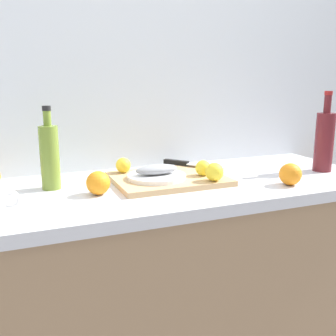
{
  "coord_description": "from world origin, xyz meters",
  "views": [
    {
      "loc": [
        -0.31,
        -1.25,
        1.26
      ],
      "look_at": [
        0.21,
        0.03,
        0.95
      ],
      "focal_mm": 41.43,
      "sensor_mm": 36.0,
      "label": 1
    }
  ],
  "objects_px": {
    "lemon_0": "(214,172)",
    "chef_knife": "(188,164)",
    "white_plate": "(157,176)",
    "wine_bottle": "(324,140)",
    "olive_oil_bottle": "(50,156)",
    "cutting_board": "(168,179)",
    "fish_fillet": "(157,170)"
  },
  "relations": [
    {
      "from": "wine_bottle",
      "to": "white_plate",
      "type": "bearing_deg",
      "value": 175.13
    },
    {
      "from": "chef_knife",
      "to": "olive_oil_bottle",
      "type": "xyz_separation_m",
      "value": [
        -0.55,
        -0.07,
        0.09
      ]
    },
    {
      "from": "fish_fillet",
      "to": "olive_oil_bottle",
      "type": "height_order",
      "value": "olive_oil_bottle"
    },
    {
      "from": "white_plate",
      "to": "fish_fillet",
      "type": "xyz_separation_m",
      "value": [
        0.0,
        0.0,
        0.03
      ]
    },
    {
      "from": "fish_fillet",
      "to": "olive_oil_bottle",
      "type": "relative_size",
      "value": 0.56
    },
    {
      "from": "chef_knife",
      "to": "cutting_board",
      "type": "bearing_deg",
      "value": -85.69
    },
    {
      "from": "white_plate",
      "to": "wine_bottle",
      "type": "height_order",
      "value": "wine_bottle"
    },
    {
      "from": "chef_knife",
      "to": "wine_bottle",
      "type": "bearing_deg",
      "value": 29.12
    },
    {
      "from": "fish_fillet",
      "to": "lemon_0",
      "type": "bearing_deg",
      "value": -31.55
    },
    {
      "from": "lemon_0",
      "to": "olive_oil_bottle",
      "type": "relative_size",
      "value": 0.23
    },
    {
      "from": "chef_knife",
      "to": "lemon_0",
      "type": "distance_m",
      "value": 0.26
    },
    {
      "from": "cutting_board",
      "to": "wine_bottle",
      "type": "relative_size",
      "value": 1.24
    },
    {
      "from": "cutting_board",
      "to": "wine_bottle",
      "type": "height_order",
      "value": "wine_bottle"
    },
    {
      "from": "fish_fillet",
      "to": "cutting_board",
      "type": "bearing_deg",
      "value": 20.75
    },
    {
      "from": "chef_knife",
      "to": "olive_oil_bottle",
      "type": "distance_m",
      "value": 0.56
    },
    {
      "from": "lemon_0",
      "to": "chef_knife",
      "type": "bearing_deg",
      "value": 86.24
    },
    {
      "from": "cutting_board",
      "to": "olive_oil_bottle",
      "type": "distance_m",
      "value": 0.42
    },
    {
      "from": "chef_knife",
      "to": "olive_oil_bottle",
      "type": "bearing_deg",
      "value": -121.12
    },
    {
      "from": "white_plate",
      "to": "chef_knife",
      "type": "bearing_deg",
      "value": 37.96
    },
    {
      "from": "chef_knife",
      "to": "lemon_0",
      "type": "relative_size",
      "value": 3.79
    },
    {
      "from": "cutting_board",
      "to": "white_plate",
      "type": "bearing_deg",
      "value": -159.25
    },
    {
      "from": "chef_knife",
      "to": "wine_bottle",
      "type": "relative_size",
      "value": 0.76
    },
    {
      "from": "cutting_board",
      "to": "lemon_0",
      "type": "bearing_deg",
      "value": -45.93
    },
    {
      "from": "cutting_board",
      "to": "chef_knife",
      "type": "distance_m",
      "value": 0.19
    },
    {
      "from": "fish_fillet",
      "to": "lemon_0",
      "type": "xyz_separation_m",
      "value": [
        0.17,
        -0.11,
        -0.0
      ]
    },
    {
      "from": "cutting_board",
      "to": "chef_knife",
      "type": "bearing_deg",
      "value": 42.9
    },
    {
      "from": "fish_fillet",
      "to": "lemon_0",
      "type": "height_order",
      "value": "lemon_0"
    },
    {
      "from": "cutting_board",
      "to": "wine_bottle",
      "type": "xyz_separation_m",
      "value": [
        0.65,
        -0.08,
        0.12
      ]
    },
    {
      "from": "cutting_board",
      "to": "lemon_0",
      "type": "distance_m",
      "value": 0.18
    },
    {
      "from": "olive_oil_bottle",
      "to": "white_plate",
      "type": "bearing_deg",
      "value": -12.33
    },
    {
      "from": "lemon_0",
      "to": "olive_oil_bottle",
      "type": "height_order",
      "value": "olive_oil_bottle"
    },
    {
      "from": "fish_fillet",
      "to": "olive_oil_bottle",
      "type": "xyz_separation_m",
      "value": [
        -0.35,
        0.08,
        0.06
      ]
    }
  ]
}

